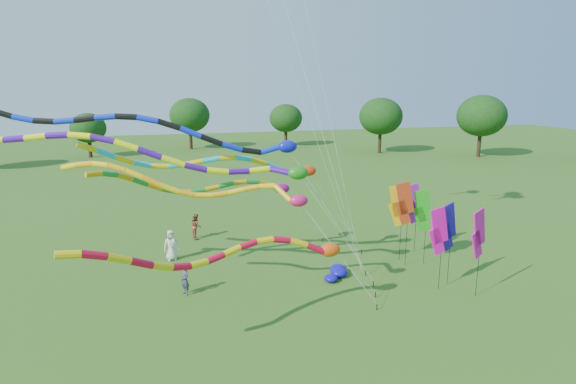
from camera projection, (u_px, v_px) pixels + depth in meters
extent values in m
plane|color=#2D5B18|center=(347.00, 317.00, 21.43)|extent=(160.00, 160.00, 0.00)
cylinder|color=#382314|center=(478.00, 148.00, 66.01)|extent=(0.50, 0.50, 2.50)
ellipsoid|color=#12390F|center=(480.00, 125.00, 65.28)|extent=(5.29, 5.29, 4.49)
cylinder|color=#382314|center=(380.00, 143.00, 69.73)|extent=(0.50, 0.50, 2.99)
ellipsoid|color=#12390F|center=(381.00, 116.00, 68.85)|extent=(6.31, 6.31, 5.37)
cylinder|color=#382314|center=(286.00, 139.00, 76.02)|extent=(0.50, 0.50, 2.80)
ellipsoid|color=#12390F|center=(286.00, 115.00, 75.20)|extent=(5.91, 5.91, 5.03)
cylinder|color=#382314|center=(193.00, 142.00, 72.34)|extent=(0.50, 0.50, 2.68)
ellipsoid|color=#12390F|center=(191.00, 119.00, 71.55)|extent=(5.66, 5.66, 4.81)
cylinder|color=#382314|center=(94.00, 149.00, 63.98)|extent=(0.50, 0.50, 2.86)
ellipsoid|color=#12390F|center=(91.00, 121.00, 63.14)|extent=(6.03, 6.03, 5.13)
cylinder|color=black|center=(375.00, 294.00, 23.40)|extent=(0.05, 0.05, 0.30)
cylinder|color=silver|center=(354.00, 272.00, 22.33)|extent=(0.02, 0.02, 3.93)
ellipsoid|color=#DD460B|center=(330.00, 250.00, 21.29)|extent=(0.97, 0.62, 0.62)
cylinder|color=red|center=(315.00, 248.00, 20.96)|extent=(0.28, 0.28, 0.87)
cylinder|color=yellow|center=(298.00, 243.00, 20.64)|extent=(0.28, 0.28, 0.83)
cylinder|color=red|center=(281.00, 240.00, 20.32)|extent=(0.28, 0.28, 0.78)
cylinder|color=yellow|center=(265.00, 240.00, 19.99)|extent=(0.28, 0.28, 0.76)
cylinder|color=red|center=(248.00, 245.00, 19.63)|extent=(0.28, 0.28, 0.76)
cylinder|color=yellow|center=(232.00, 251.00, 19.23)|extent=(0.28, 0.28, 0.77)
cylinder|color=red|center=(215.00, 258.00, 18.78)|extent=(0.28, 0.28, 0.77)
cylinder|color=yellow|center=(199.00, 264.00, 18.27)|extent=(0.28, 0.28, 0.78)
cylinder|color=red|center=(181.00, 267.00, 17.70)|extent=(0.28, 0.28, 0.80)
cylinder|color=yellow|center=(162.00, 266.00, 17.10)|extent=(0.28, 0.28, 0.84)
cylinder|color=red|center=(141.00, 263.00, 16.49)|extent=(0.28, 0.28, 0.86)
cylinder|color=yellow|center=(119.00, 259.00, 15.91)|extent=(0.28, 0.28, 0.84)
cylinder|color=red|center=(94.00, 255.00, 15.39)|extent=(0.28, 0.28, 0.80)
cylinder|color=yellow|center=(68.00, 255.00, 14.95)|extent=(0.28, 0.28, 0.76)
cylinder|color=black|center=(377.00, 307.00, 22.09)|extent=(0.05, 0.05, 0.30)
cylinder|color=silver|center=(339.00, 254.00, 21.50)|extent=(0.02, 0.02, 6.11)
ellipsoid|color=#CE165D|center=(299.00, 201.00, 20.94)|extent=(0.83, 0.53, 0.53)
cylinder|color=#FFA00D|center=(283.00, 193.00, 21.13)|extent=(0.24, 0.24, 1.03)
cylinder|color=yellow|center=(267.00, 186.00, 21.34)|extent=(0.24, 0.24, 0.69)
cylinder|color=#FFA00D|center=(252.00, 188.00, 21.35)|extent=(0.24, 0.24, 0.71)
cylinder|color=yellow|center=(236.00, 191.00, 21.30)|extent=(0.24, 0.24, 0.71)
cylinder|color=#FFA00D|center=(220.00, 194.00, 21.19)|extent=(0.24, 0.24, 0.71)
cylinder|color=yellow|center=(204.00, 195.00, 21.02)|extent=(0.24, 0.24, 0.72)
cylinder|color=#FFA00D|center=(187.00, 193.00, 20.80)|extent=(0.24, 0.24, 0.75)
cylinder|color=yellow|center=(170.00, 188.00, 20.56)|extent=(0.24, 0.24, 0.78)
cylinder|color=#FFA00D|center=(152.00, 181.00, 20.33)|extent=(0.24, 0.24, 0.79)
cylinder|color=yellow|center=(134.00, 174.00, 20.14)|extent=(0.24, 0.24, 0.77)
cylinder|color=#FFA00D|center=(117.00, 168.00, 20.04)|extent=(0.24, 0.24, 0.72)
cylinder|color=yellow|center=(100.00, 164.00, 20.03)|extent=(0.24, 0.24, 0.70)
cylinder|color=#FFA00D|center=(84.00, 164.00, 20.12)|extent=(0.24, 0.24, 0.71)
cylinder|color=yellow|center=(70.00, 166.00, 20.29)|extent=(0.24, 0.24, 0.73)
cylinder|color=black|center=(373.00, 284.00, 24.63)|extent=(0.05, 0.05, 0.30)
cylinder|color=silver|center=(337.00, 229.00, 23.79)|extent=(0.02, 0.02, 6.92)
ellipsoid|color=#1D7B16|center=(298.00, 173.00, 22.97)|extent=(1.01, 0.65, 0.65)
cylinder|color=#430D96|center=(280.00, 171.00, 23.10)|extent=(0.29, 0.29, 1.10)
cylinder|color=#F0F40C|center=(260.00, 170.00, 23.16)|extent=(0.29, 0.29, 1.01)
cylinder|color=#430D96|center=(239.00, 171.00, 22.93)|extent=(0.29, 0.29, 1.01)
cylinder|color=#F0F40C|center=(218.00, 171.00, 22.64)|extent=(0.29, 0.29, 1.02)
cylinder|color=#430D96|center=(196.00, 167.00, 22.32)|extent=(0.29, 0.29, 1.05)
cylinder|color=#F0F40C|center=(173.00, 161.00, 21.98)|extent=(0.29, 0.29, 1.08)
cylinder|color=#430D96|center=(150.00, 153.00, 21.68)|extent=(0.29, 0.29, 1.08)
cylinder|color=#F0F40C|center=(126.00, 145.00, 21.43)|extent=(0.29, 0.29, 1.05)
cylinder|color=#430D96|center=(103.00, 139.00, 21.27)|extent=(0.29, 0.29, 1.02)
cylinder|color=#F0F40C|center=(80.00, 136.00, 21.20)|extent=(0.29, 0.29, 1.00)
cylinder|color=#430D96|center=(57.00, 135.00, 21.23)|extent=(0.29, 0.29, 1.01)
cylinder|color=#F0F40C|center=(36.00, 137.00, 21.32)|extent=(0.29, 0.29, 1.02)
cylinder|color=#430D96|center=(15.00, 139.00, 21.44)|extent=(0.29, 0.29, 1.02)
cylinder|color=black|center=(366.00, 273.00, 26.02)|extent=(0.05, 0.05, 0.30)
cylinder|color=silver|center=(328.00, 211.00, 24.94)|extent=(0.02, 0.02, 8.06)
ellipsoid|color=#0D16C0|center=(287.00, 147.00, 23.89)|extent=(0.98, 0.63, 0.63)
cylinder|color=#0D28D1|center=(271.00, 150.00, 23.83)|extent=(0.28, 0.28, 1.00)
cylinder|color=black|center=(252.00, 151.00, 23.64)|extent=(0.28, 0.28, 1.00)
cylinder|color=#0D28D1|center=(232.00, 147.00, 23.28)|extent=(0.28, 0.28, 1.03)
cylinder|color=black|center=(212.00, 140.00, 22.92)|extent=(0.28, 0.28, 1.05)
cylinder|color=#0D28D1|center=(191.00, 132.00, 22.60)|extent=(0.28, 0.28, 1.04)
cylinder|color=black|center=(169.00, 125.00, 22.35)|extent=(0.28, 0.28, 1.01)
cylinder|color=#0D28D1|center=(148.00, 119.00, 22.19)|extent=(0.28, 0.28, 0.98)
cylinder|color=black|center=(126.00, 117.00, 22.13)|extent=(0.28, 0.28, 0.97)
cylinder|color=#0D28D1|center=(105.00, 117.00, 22.15)|extent=(0.28, 0.28, 0.98)
cylinder|color=black|center=(85.00, 119.00, 22.22)|extent=(0.28, 0.28, 0.99)
cylinder|color=#0D28D1|center=(65.00, 121.00, 22.30)|extent=(0.28, 0.28, 0.98)
cylinder|color=black|center=(44.00, 121.00, 22.35)|extent=(0.28, 0.28, 0.98)
cylinder|color=#0D28D1|center=(23.00, 119.00, 22.33)|extent=(0.28, 0.28, 0.99)
cylinder|color=black|center=(1.00, 113.00, 22.24)|extent=(0.28, 0.28, 1.01)
cylinder|color=black|center=(361.00, 252.00, 29.25)|extent=(0.05, 0.05, 0.30)
cylinder|color=silver|center=(336.00, 212.00, 27.86)|extent=(0.02, 0.02, 6.36)
ellipsoid|color=red|center=(308.00, 171.00, 26.51)|extent=(0.90, 0.58, 0.58)
cylinder|color=#0DBFE9|center=(298.00, 173.00, 26.03)|extent=(0.26, 0.26, 0.90)
cylinder|color=yellow|center=(286.00, 172.00, 25.43)|extent=(0.26, 0.26, 0.90)
cylinder|color=#0DBFE9|center=(273.00, 167.00, 24.95)|extent=(0.26, 0.26, 0.88)
cylinder|color=yellow|center=(259.00, 162.00, 24.53)|extent=(0.26, 0.26, 0.85)
cylinder|color=#0DBFE9|center=(244.00, 158.00, 24.20)|extent=(0.26, 0.26, 0.82)
cylinder|color=yellow|center=(228.00, 158.00, 23.96)|extent=(0.26, 0.26, 0.81)
cylinder|color=#0DBFE9|center=(211.00, 160.00, 23.79)|extent=(0.26, 0.26, 0.83)
cylinder|color=yellow|center=(194.00, 163.00, 23.65)|extent=(0.26, 0.26, 0.83)
cylinder|color=#0DBFE9|center=(177.00, 165.00, 23.50)|extent=(0.26, 0.26, 0.82)
cylinder|color=yellow|center=(160.00, 166.00, 23.32)|extent=(0.26, 0.26, 0.82)
cylinder|color=#0DBFE9|center=(143.00, 164.00, 23.06)|extent=(0.26, 0.26, 0.83)
cylinder|color=yellow|center=(125.00, 160.00, 22.71)|extent=(0.26, 0.26, 0.86)
cylinder|color=#0DBFE9|center=(106.00, 154.00, 22.29)|extent=(0.26, 0.26, 0.88)
cylinder|color=yellow|center=(87.00, 147.00, 21.81)|extent=(0.26, 0.26, 0.88)
cylinder|color=black|center=(323.00, 240.00, 31.42)|extent=(0.05, 0.05, 0.30)
cylinder|color=silver|center=(303.00, 214.00, 30.10)|extent=(0.02, 0.02, 4.91)
ellipsoid|color=#850C66|center=(282.00, 189.00, 28.80)|extent=(0.94, 0.60, 0.60)
cylinder|color=#128B28|center=(274.00, 187.00, 28.13)|extent=(0.27, 0.27, 1.04)
cylinder|color=orange|center=(265.00, 183.00, 27.44)|extent=(0.27, 0.27, 0.80)
cylinder|color=#128B28|center=(253.00, 182.00, 27.07)|extent=(0.27, 0.27, 0.77)
cylinder|color=orange|center=(240.00, 182.00, 26.76)|extent=(0.27, 0.27, 0.78)
cylinder|color=#128B28|center=(226.00, 185.00, 26.51)|extent=(0.27, 0.27, 0.79)
cylinder|color=orange|center=(212.00, 188.00, 26.28)|extent=(0.27, 0.27, 0.79)
cylinder|color=#128B28|center=(198.00, 191.00, 26.03)|extent=(0.27, 0.27, 0.78)
cylinder|color=orange|center=(184.00, 192.00, 25.73)|extent=(0.27, 0.27, 0.77)
cylinder|color=#128B28|center=(169.00, 190.00, 25.35)|extent=(0.27, 0.27, 0.79)
cylinder|color=orange|center=(155.00, 187.00, 24.89)|extent=(0.27, 0.27, 0.83)
cylinder|color=#128B28|center=(140.00, 182.00, 24.36)|extent=(0.27, 0.27, 0.85)
cylinder|color=orange|center=(125.00, 177.00, 23.77)|extent=(0.27, 0.27, 0.83)
cylinder|color=#128B28|center=(110.00, 174.00, 23.17)|extent=(0.27, 0.27, 0.80)
cylinder|color=orange|center=(94.00, 174.00, 22.58)|extent=(0.27, 0.27, 0.78)
cylinder|color=black|center=(362.00, 275.00, 25.79)|extent=(0.04, 0.04, 0.30)
cylinder|color=silver|center=(323.00, 87.00, 24.32)|extent=(0.01, 0.01, 19.96)
cylinder|color=black|center=(362.00, 275.00, 25.79)|extent=(0.04, 0.04, 0.30)
cylinder|color=silver|center=(285.00, 49.00, 21.88)|extent=(0.01, 0.01, 24.44)
cylinder|color=black|center=(362.00, 275.00, 25.79)|extent=(0.04, 0.04, 0.30)
cylinder|color=silver|center=(316.00, 111.00, 26.25)|extent=(0.01, 0.01, 18.11)
cylinder|color=black|center=(426.00, 230.00, 27.34)|extent=(0.02, 0.02, 4.06)
cube|color=#1BA016|center=(423.00, 206.00, 27.02)|extent=(1.14, 0.38, 1.93)
cube|color=#1BA016|center=(421.00, 219.00, 27.20)|extent=(0.99, 0.34, 1.51)
cylinder|color=black|center=(416.00, 221.00, 29.23)|extent=(0.02, 0.02, 3.98)
cube|color=#B11AC3|center=(414.00, 199.00, 28.85)|extent=(1.16, 0.12, 1.93)
cube|color=#B11AC3|center=(412.00, 212.00, 29.01)|extent=(1.01, 0.12, 1.51)
cylinder|color=black|center=(441.00, 252.00, 23.94)|extent=(0.02, 0.02, 3.97)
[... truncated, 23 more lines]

